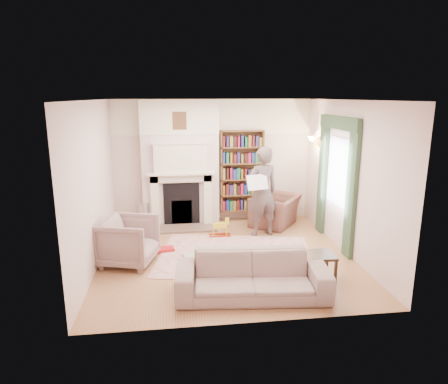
{
  "coord_description": "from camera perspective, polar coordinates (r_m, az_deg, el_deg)",
  "views": [
    {
      "loc": [
        -0.91,
        -6.8,
        2.87
      ],
      "look_at": [
        0.0,
        0.25,
        1.15
      ],
      "focal_mm": 32.0,
      "sensor_mm": 36.0,
      "label": 1
    }
  ],
  "objects": [
    {
      "name": "bookcase",
      "position": [
        9.22,
        2.53,
        2.98
      ],
      "size": [
        1.0,
        0.24,
        1.85
      ],
      "primitive_type": "cube",
      "color": "brown",
      "rests_on": "floor"
    },
    {
      "name": "window",
      "position": [
        7.99,
        15.99,
        2.82
      ],
      "size": [
        0.02,
        0.9,
        1.3
      ],
      "primitive_type": "cube",
      "color": "silver",
      "rests_on": "wall_right"
    },
    {
      "name": "wall_left",
      "position": [
        7.09,
        -18.08,
        0.95
      ],
      "size": [
        0.0,
        4.5,
        4.5
      ],
      "primitive_type": "plane",
      "rotation": [
        1.57,
        0.0,
        1.57
      ],
      "color": "silver",
      "rests_on": "floor"
    },
    {
      "name": "board_game",
      "position": [
        7.37,
        -4.4,
        -9.12
      ],
      "size": [
        0.42,
        0.42,
        0.03
      ],
      "primitive_type": "cube",
      "rotation": [
        0.0,
        0.0,
        0.4
      ],
      "color": "#D6DB4D",
      "rests_on": "rug"
    },
    {
      "name": "fireplace",
      "position": [
        8.98,
        -6.24,
        4.0
      ],
      "size": [
        1.7,
        0.58,
        2.8
      ],
      "color": "silver",
      "rests_on": "floor"
    },
    {
      "name": "man_reading",
      "position": [
        8.28,
        5.47,
        0.03
      ],
      "size": [
        0.78,
        0.61,
        1.87
      ],
      "primitive_type": "imported",
      "rotation": [
        0.0,
        0.0,
        3.41
      ],
      "color": "#4F413F",
      "rests_on": "floor"
    },
    {
      "name": "comic_annuals",
      "position": [
        7.15,
        1.28,
        -9.91
      ],
      "size": [
        0.45,
        0.46,
        0.02
      ],
      "color": "red",
      "rests_on": "rug"
    },
    {
      "name": "curtain_right",
      "position": [
        8.65,
        13.87,
        2.07
      ],
      "size": [
        0.07,
        0.32,
        2.4
      ],
      "primitive_type": "cube",
      "color": "#2E4830",
      "rests_on": "floor"
    },
    {
      "name": "rug",
      "position": [
        7.44,
        1.62,
        -9.05
      ],
      "size": [
        3.13,
        2.63,
        0.01
      ],
      "primitive_type": "cube",
      "rotation": [
        0.0,
        0.0,
        -0.2
      ],
      "color": "beige",
      "rests_on": "floor"
    },
    {
      "name": "wall_sconce",
      "position": [
        8.86,
        12.17,
        7.01
      ],
      "size": [
        0.2,
        0.24,
        0.24
      ],
      "primitive_type": null,
      "color": "gold",
      "rests_on": "wall_right"
    },
    {
      "name": "armchair_reading",
      "position": [
        9.1,
        7.33,
        -2.65
      ],
      "size": [
        1.36,
        1.39,
        0.68
      ],
      "primitive_type": "imported",
      "rotation": [
        0.0,
        0.0,
        4.08
      ],
      "color": "#51372B",
      "rests_on": "floor"
    },
    {
      "name": "armchair_left",
      "position": [
        7.18,
        -13.49,
        -6.82
      ],
      "size": [
        1.11,
        1.09,
        0.82
      ],
      "primitive_type": "imported",
      "rotation": [
        0.0,
        0.0,
        1.3
      ],
      "color": "gray",
      "rests_on": "floor"
    },
    {
      "name": "ceiling",
      "position": [
        6.86,
        0.27,
        13.01
      ],
      "size": [
        4.5,
        4.5,
        0.0
      ],
      "primitive_type": "plane",
      "rotation": [
        3.14,
        0.0,
        0.0
      ],
      "color": "white",
      "rests_on": "wall_back"
    },
    {
      "name": "paraffin_heater",
      "position": [
        9.11,
        -11.38,
        -3.23
      ],
      "size": [
        0.31,
        0.31,
        0.55
      ],
      "primitive_type": "cylinder",
      "rotation": [
        0.0,
        0.0,
        -0.36
      ],
      "color": "#B1B3B9",
      "rests_on": "floor"
    },
    {
      "name": "wall_front",
      "position": [
        4.87,
        3.76,
        -4.0
      ],
      "size": [
        4.5,
        0.0,
        4.5
      ],
      "primitive_type": "plane",
      "rotation": [
        -1.57,
        0.0,
        0.0
      ],
      "color": "silver",
      "rests_on": "floor"
    },
    {
      "name": "wall_right",
      "position": [
        7.64,
        17.24,
        1.89
      ],
      "size": [
        0.0,
        4.5,
        4.5
      ],
      "primitive_type": "plane",
      "rotation": [
        1.57,
        0.0,
        -1.57
      ],
      "color": "silver",
      "rests_on": "floor"
    },
    {
      "name": "pelmet",
      "position": [
        7.86,
        16.13,
        9.5
      ],
      "size": [
        0.09,
        1.7,
        0.24
      ],
      "primitive_type": "cube",
      "color": "#2E4830",
      "rests_on": "wall_right"
    },
    {
      "name": "game_box_lid",
      "position": [
        7.72,
        -8.4,
        -8.09
      ],
      "size": [
        0.36,
        0.28,
        0.05
      ],
      "primitive_type": "cube",
      "rotation": [
        0.0,
        0.0,
        0.21
      ],
      "color": "red",
      "rests_on": "rug"
    },
    {
      "name": "newspaper",
      "position": [
        8.0,
        4.78,
        1.39
      ],
      "size": [
        0.46,
        0.24,
        0.3
      ],
      "primitive_type": "cube",
      "rotation": [
        -0.35,
        0.0,
        0.27
      ],
      "color": "white",
      "rests_on": "man_reading"
    },
    {
      "name": "floor",
      "position": [
        7.44,
        0.25,
        -9.1
      ],
      "size": [
        4.5,
        4.5,
        0.0
      ],
      "primitive_type": "plane",
      "color": "#925C3A",
      "rests_on": "ground"
    },
    {
      "name": "sofa",
      "position": [
        5.95,
        4.04,
        -11.78
      ],
      "size": [
        2.28,
        1.06,
        0.64
      ],
      "primitive_type": "imported",
      "rotation": [
        0.0,
        0.0,
        -0.09
      ],
      "color": "#B2A093",
      "rests_on": "floor"
    },
    {
      "name": "wall_back",
      "position": [
        9.22,
        -1.59,
        4.41
      ],
      "size": [
        4.5,
        0.0,
        4.5
      ],
      "primitive_type": "plane",
      "rotation": [
        1.57,
        0.0,
        0.0
      ],
      "color": "silver",
      "rests_on": "floor"
    },
    {
      "name": "rocking_horse",
      "position": [
        8.34,
        -0.61,
        -5.08
      ],
      "size": [
        0.46,
        0.19,
        0.4
      ],
      "primitive_type": null,
      "rotation": [
        0.0,
        0.0,
        -0.03
      ],
      "color": "gold",
      "rests_on": "rug"
    },
    {
      "name": "coffee_table",
      "position": [
        6.57,
        12.38,
        -10.49
      ],
      "size": [
        0.71,
        0.47,
        0.45
      ],
      "primitive_type": null,
      "rotation": [
        0.0,
        0.0,
        -0.03
      ],
      "color": "#312111",
      "rests_on": "floor"
    },
    {
      "name": "curtain_left",
      "position": [
        7.4,
        17.72,
        -0.11
      ],
      "size": [
        0.07,
        0.32,
        2.4
      ],
      "primitive_type": "cube",
      "color": "#2E4830",
      "rests_on": "floor"
    }
  ]
}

